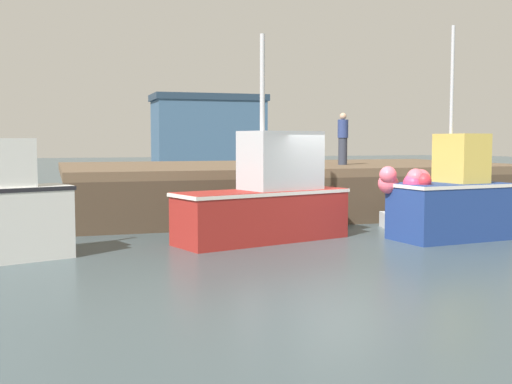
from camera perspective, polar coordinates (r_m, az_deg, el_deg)
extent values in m
cube|color=#3D4C51|center=(15.74, 6.74, -4.29)|extent=(120.00, 160.00, 0.10)
cube|color=brown|center=(21.76, 2.70, 2.17)|extent=(14.62, 8.02, 0.25)
cube|color=#433527|center=(18.22, 6.95, -0.81)|extent=(14.62, 0.24, 1.34)
cylinder|color=#433527|center=(16.71, -15.32, -1.43)|extent=(0.37, 0.37, 1.34)
cylinder|color=#433527|center=(18.33, 6.80, -0.78)|extent=(0.37, 0.37, 1.34)
cylinder|color=#433527|center=(24.42, -10.14, 0.50)|extent=(0.37, 0.37, 1.34)
cylinder|color=#433527|center=(27.00, 8.64, 0.90)|extent=(0.37, 0.37, 1.34)
cylinder|color=#433527|center=(17.19, -3.74, -1.11)|extent=(6.94, 0.19, 1.25)
cube|color=maroon|center=(15.15, 0.56, -2.11)|extent=(4.40, 2.47, 1.20)
cube|color=silver|center=(15.09, 0.56, -0.03)|extent=(4.49, 2.52, 0.08)
cube|color=#B2B7BC|center=(15.36, 2.17, 2.82)|extent=(2.04, 1.60, 1.38)
cylinder|color=#B7B7BC|center=(15.11, 0.57, 9.64)|extent=(0.12, 0.12, 2.22)
cube|color=navy|center=(16.11, 16.70, -1.63)|extent=(2.82, 1.76, 1.36)
cube|color=silver|center=(16.05, 16.75, 0.60)|extent=(2.87, 1.80, 0.08)
cube|color=gold|center=(16.25, 17.68, 2.86)|extent=(0.97, 1.21, 1.17)
cylinder|color=#B7B7BC|center=(16.08, 16.95, 9.46)|extent=(0.09, 0.09, 2.53)
sphere|color=#EA5B70|center=(15.71, 11.61, 0.74)|extent=(0.49, 0.49, 0.49)
sphere|color=#EA5B70|center=(15.39, 13.93, 1.25)|extent=(0.42, 0.42, 0.42)
sphere|color=red|center=(15.31, 14.63, 0.97)|extent=(0.35, 0.35, 0.35)
sphere|color=#EA5B70|center=(15.55, 11.59, 1.50)|extent=(0.41, 0.41, 0.41)
sphere|color=#DB3866|center=(15.40, 13.76, 0.73)|extent=(0.49, 0.49, 0.49)
sphere|color=#EA5B70|center=(15.50, 14.31, 1.05)|extent=(0.50, 0.50, 0.50)
cube|color=silver|center=(18.04, 13.74, -2.42)|extent=(1.83, 1.13, 0.42)
cube|color=#7F6647|center=(18.01, 13.76, -1.70)|extent=(0.26, 0.68, 0.04)
cylinder|color=#2D3342|center=(21.15, 7.68, 3.59)|extent=(0.29, 0.29, 0.87)
cylinder|color=navy|center=(21.15, 7.70, 5.56)|extent=(0.34, 0.34, 0.59)
sphere|color=tan|center=(21.16, 7.71, 6.65)|extent=(0.22, 0.22, 0.22)
cube|color=#385675|center=(50.48, -4.22, 4.93)|extent=(8.37, 4.04, 5.43)
cube|color=#213446|center=(50.59, -4.24, 8.28)|extent=(8.70, 4.20, 0.50)
cylinder|color=yellow|center=(13.60, -19.67, -4.96)|extent=(0.43, 0.43, 0.35)
cone|color=yellow|center=(13.56, -19.71, -3.78)|extent=(0.34, 0.34, 0.21)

